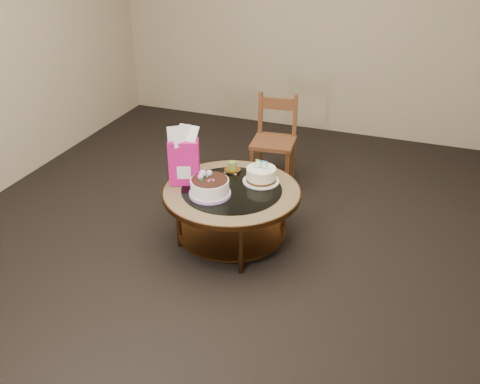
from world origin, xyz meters
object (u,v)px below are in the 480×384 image
(cream_cake, at_px, (261,175))
(dining_chair, at_px, (274,140))
(gift_bag, at_px, (184,156))
(decorated_cake, at_px, (210,188))
(coffee_table, at_px, (232,199))

(cream_cake, bearing_deg, dining_chair, 107.08)
(cream_cake, height_order, gift_bag, gift_bag)
(cream_cake, bearing_deg, decorated_cake, -124.65)
(coffee_table, xyz_separation_m, cream_cake, (0.16, 0.19, 0.13))
(dining_chair, bearing_deg, gift_bag, -113.70)
(coffee_table, distance_m, dining_chair, 1.09)
(coffee_table, distance_m, gift_bag, 0.47)
(decorated_cake, height_order, dining_chair, dining_chair)
(coffee_table, distance_m, cream_cake, 0.28)
(coffee_table, height_order, dining_chair, dining_chair)
(cream_cake, distance_m, gift_bag, 0.59)
(cream_cake, xyz_separation_m, dining_chair, (-0.17, 0.90, -0.10))
(gift_bag, relative_size, dining_chair, 0.55)
(coffee_table, bearing_deg, cream_cake, 48.54)
(coffee_table, xyz_separation_m, gift_bag, (-0.37, -0.02, 0.30))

